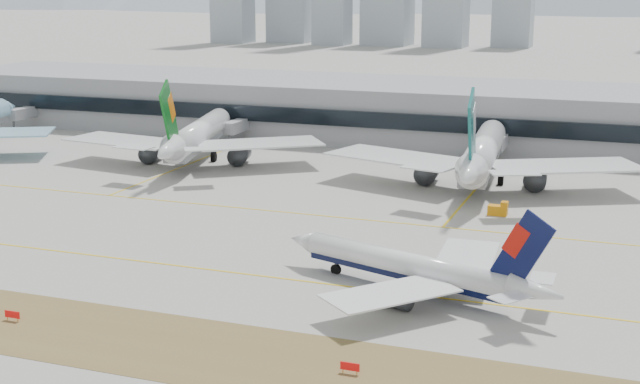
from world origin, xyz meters
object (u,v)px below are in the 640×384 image
at_px(taxiing_airliner, 415,269).
at_px(widebody_cathay, 482,155).
at_px(terminal, 413,111).
at_px(widebody_eva, 196,137).

height_order(taxiing_airliner, widebody_cathay, widebody_cathay).
xyz_separation_m(widebody_cathay, terminal, (-27.45, 49.42, 1.23)).
distance_m(widebody_eva, widebody_cathay, 67.46).
height_order(widebody_cathay, terminal, widebody_cathay).
height_order(taxiing_airliner, widebody_eva, widebody_eva).
bearing_deg(widebody_eva, widebody_cathay, -104.28).
xyz_separation_m(widebody_eva, terminal, (40.00, 48.64, 1.58)).
distance_m(widebody_cathay, terminal, 56.55).
relative_size(taxiing_airliner, widebody_cathay, 0.65).
relative_size(taxiing_airliner, widebody_eva, 0.70).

